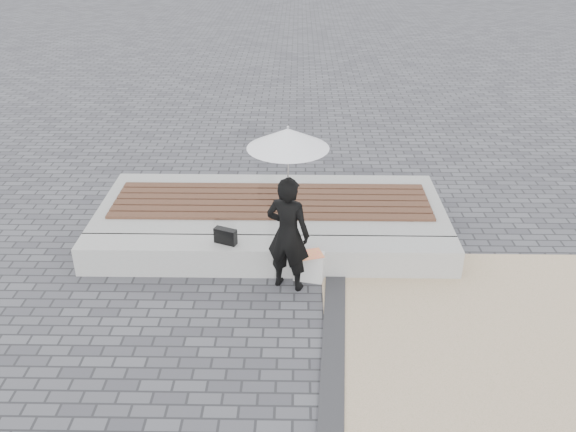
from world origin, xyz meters
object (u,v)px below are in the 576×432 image
Objects in this scene: seating_ledge at (268,256)px; handbag at (226,236)px; parasol at (288,138)px; woman at (288,234)px; canvas_tote at (309,266)px.

handbag is at bearing -178.36° from seating_ledge.
handbag is at bearing 155.29° from parasol.
woman is 1.25× the size of parasol.
seating_ledge is at bearing 24.38° from handbag.
handbag is at bearing -179.46° from canvas_tote.
seating_ledge is 0.63m from handbag.
parasol is 1.81m from canvas_tote.
seating_ledge is 0.58m from canvas_tote.
parasol is at bearing -1.96° from handbag.
woman is 0.63m from canvas_tote.
handbag is 1.14m from canvas_tote.
parasol reaches higher than seating_ledge.
canvas_tote is (1.08, -0.23, -0.30)m from handbag.
seating_ledge is 3.32× the size of woman.
parasol is (0.00, 0.00, 1.23)m from woman.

